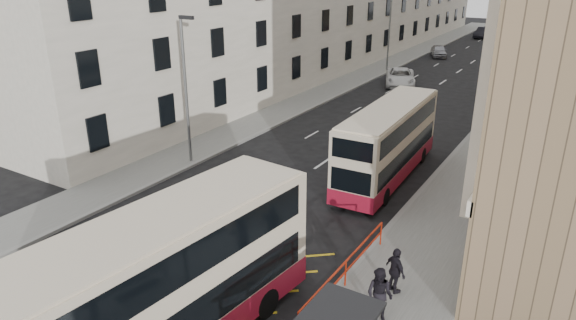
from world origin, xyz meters
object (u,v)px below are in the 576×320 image
Objects in this scene: double_decker_rear at (388,143)px; pedestrian_far at (396,271)px; double_decker_front at (147,298)px; street_lamp_near at (186,83)px; street_lamp_far at (390,25)px; car_silver at (439,51)px; car_dark at (483,33)px; car_red at (539,45)px; white_van at (400,77)px; pedestrian_mid at (380,295)px.

double_decker_rear reaches higher than pedestrian_far.
double_decker_front is 16.15m from double_decker_rear.
street_lamp_near and street_lamp_far have the same top height.
double_decker_rear is at bearing -68.79° from street_lamp_far.
car_silver is at bearing 100.20° from double_decker_rear.
street_lamp_far is at bearing -34.15° from pedestrian_far.
street_lamp_far is 4.76× the size of pedestrian_far.
double_decker_rear reaches higher than car_dark.
street_lamp_near is 53.57m from car_red.
car_dark is at bearing 100.69° from double_decker_front.
car_silver is at bearing 42.94° from car_red.
white_van is at bearing -86.24° from car_dark.
street_lamp_far reaches higher than pedestrian_far.
pedestrian_far is (14.19, -5.70, -3.65)m from street_lamp_near.
car_silver is at bearing -89.88° from car_dark.
street_lamp_near is 1.00× the size of street_lamp_far.
car_silver is at bearing 108.21° from pedestrian_mid.
car_red is (9.46, 11.05, 0.02)m from car_silver.
white_van is at bearing 82.23° from street_lamp_near.
pedestrian_far is at bearing 97.21° from pedestrian_mid.
street_lamp_far is at bearing 108.31° from double_decker_front.
pedestrian_mid is at bearing 127.32° from pedestrian_far.
car_silver is 14.55m from car_red.
car_red is (11.53, 22.17, -3.93)m from street_lamp_far.
street_lamp_far is at bearing -122.51° from car_silver.
street_lamp_far is 0.70× the size of double_decker_front.
street_lamp_far is at bearing 90.00° from street_lamp_near.
double_decker_front reaches higher than white_van.
pedestrian_far is 48.36m from car_silver.
car_dark reaches higher than car_silver.
pedestrian_mid is (14.28, -37.36, -3.57)m from street_lamp_far.
pedestrian_mid is at bearing -97.85° from car_silver.
white_van is at bearing -36.14° from pedestrian_far.
car_dark is at bearing -46.25° from pedestrian_far.
pedestrian_far is (14.19, -35.70, -3.65)m from street_lamp_far.
double_decker_front is 6.84× the size of pedestrian_far.
pedestrian_mid is at bearing 86.16° from car_red.
car_silver is 0.86× the size of car_dark.
street_lamp_far is 11.98m from car_silver.
street_lamp_near is 1.65× the size of car_red.
pedestrian_mid is at bearing -71.83° from double_decker_rear.
street_lamp_far is at bearing 114.98° from pedestrian_mid.
double_decker_front is 8.24m from pedestrian_far.
pedestrian_mid is 0.46× the size of car_silver.
car_dark is (-11.05, 65.53, -0.22)m from pedestrian_far.
car_red is at bearing 52.41° from white_van.
car_dark is (-6.40, 72.21, -1.52)m from double_decker_front.
car_silver is at bearing 103.58° from double_decker_front.
double_decker_rear is 11.89m from pedestrian_mid.
double_decker_front is at bearing -77.32° from street_lamp_far.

